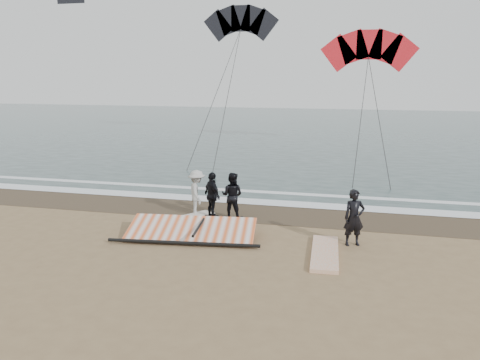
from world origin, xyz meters
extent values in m
plane|color=#8C704C|center=(0.00, 0.00, 0.00)|extent=(120.00, 120.00, 0.00)
cube|color=#233838|center=(0.00, 33.00, 0.01)|extent=(120.00, 54.00, 0.02)
cube|color=#4C3D2B|center=(0.00, 4.50, 0.01)|extent=(120.00, 2.80, 0.01)
cube|color=white|center=(0.00, 5.90, 0.03)|extent=(120.00, 0.90, 0.01)
cube|color=white|center=(0.00, 7.60, 0.03)|extent=(120.00, 0.45, 0.01)
imported|color=black|center=(3.24, 1.70, 0.89)|extent=(0.76, 0.62, 1.79)
cube|color=silver|center=(2.44, 0.67, 0.06)|extent=(0.89, 2.81, 0.11)
cube|color=beige|center=(-2.71, 2.99, 0.05)|extent=(1.78, 2.17, 0.09)
imported|color=black|center=(-1.13, 3.58, 0.86)|extent=(0.89, 0.72, 1.73)
imported|color=black|center=(-1.83, 3.38, 0.87)|extent=(1.02, 1.02, 1.74)
imported|color=#B5B5B0|center=(-2.53, 3.68, 0.86)|extent=(1.05, 1.28, 1.73)
cube|color=black|center=(-2.10, 1.76, 0.05)|extent=(2.91, 0.99, 0.11)
cube|color=orange|center=(-1.90, 1.16, 0.30)|extent=(4.33, 2.06, 0.44)
cylinder|color=black|center=(-1.90, 0.38, 0.11)|extent=(4.82, 0.64, 0.11)
cylinder|color=black|center=(-1.60, 1.16, 0.45)|extent=(0.32, 2.08, 0.09)
cylinder|color=#262626|center=(3.63, 15.75, 3.23)|extent=(0.04, 0.04, 14.34)
cylinder|color=#262626|center=(4.49, 15.75, 3.23)|extent=(0.04, 0.04, 14.35)
cylinder|color=#262626|center=(-5.75, 18.34, 4.38)|extent=(0.04, 0.04, 16.58)
cylinder|color=#262626|center=(-4.98, 18.25, 4.38)|extent=(0.04, 0.04, 16.83)
camera|label=1|loc=(2.96, -12.59, 5.25)|focal=35.00mm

